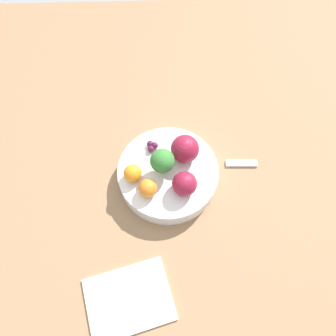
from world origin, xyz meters
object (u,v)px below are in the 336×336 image
(orange_back, at_px, (148,188))
(napkin, at_px, (129,299))
(bowl, at_px, (168,175))
(orange_front, at_px, (133,173))
(broccoli, at_px, (162,163))
(apple_red, at_px, (185,184))
(spoon, at_px, (241,163))
(grape_cluster, at_px, (152,146))
(apple_green, at_px, (185,149))

(orange_back, xyz_separation_m, napkin, (-0.04, -0.20, -0.06))
(bowl, height_order, napkin, bowl)
(orange_back, bearing_deg, orange_front, 132.18)
(broccoli, bearing_deg, orange_front, -170.04)
(broccoli, relative_size, apple_red, 1.34)
(bowl, xyz_separation_m, napkin, (-0.08, -0.25, -0.02))
(apple_red, bearing_deg, napkin, -118.93)
(spoon, bearing_deg, orange_back, -159.29)
(bowl, distance_m, napkin, 0.26)
(orange_back, xyz_separation_m, spoon, (0.21, 0.08, -0.06))
(grape_cluster, bearing_deg, spoon, -6.71)
(apple_red, height_order, spoon, apple_red)
(apple_red, distance_m, spoon, 0.17)
(bowl, bearing_deg, napkin, -108.24)
(broccoli, distance_m, apple_green, 0.06)
(orange_front, xyz_separation_m, grape_cluster, (0.04, 0.07, -0.01))
(orange_front, distance_m, napkin, 0.24)
(napkin, bearing_deg, spoon, 48.23)
(apple_red, height_order, orange_back, apple_red)
(apple_green, bearing_deg, napkin, -112.74)
(bowl, relative_size, apple_green, 3.60)
(orange_back, height_order, grape_cluster, orange_back)
(apple_green, distance_m, napkin, 0.32)
(apple_green, xyz_separation_m, grape_cluster, (-0.07, 0.02, -0.02))
(spoon, bearing_deg, napkin, -131.77)
(orange_back, relative_size, grape_cluster, 1.41)
(apple_green, bearing_deg, bowl, -137.41)
(orange_front, height_order, grape_cluster, orange_front)
(apple_red, relative_size, orange_front, 1.35)
(orange_back, xyz_separation_m, grape_cluster, (0.01, 0.10, -0.01))
(apple_red, distance_m, apple_green, 0.08)
(bowl, height_order, broccoli, broccoli)
(bowl, xyz_separation_m, orange_back, (-0.04, -0.05, 0.04))
(broccoli, height_order, orange_back, broccoli)
(orange_front, height_order, spoon, orange_front)
(orange_front, bearing_deg, apple_green, 23.50)
(broccoli, bearing_deg, apple_green, 37.50)
(broccoli, height_order, apple_red, broccoli)
(broccoli, height_order, orange_front, broccoli)
(orange_front, relative_size, napkin, 0.20)
(orange_back, height_order, napkin, orange_back)
(broccoli, xyz_separation_m, orange_back, (-0.03, -0.04, -0.02))
(broccoli, height_order, apple_green, broccoli)
(bowl, relative_size, orange_front, 5.71)
(spoon, bearing_deg, orange_front, -169.30)
(napkin, bearing_deg, orange_front, 87.71)
(orange_back, distance_m, spoon, 0.23)
(grape_cluster, xyz_separation_m, spoon, (0.20, -0.02, -0.05))
(apple_green, relative_size, orange_back, 1.56)
(napkin, bearing_deg, bowl, 71.76)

